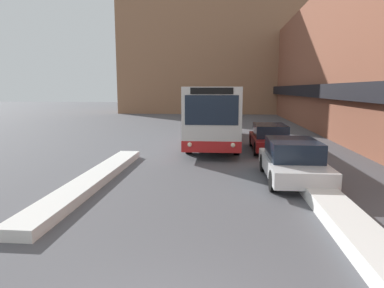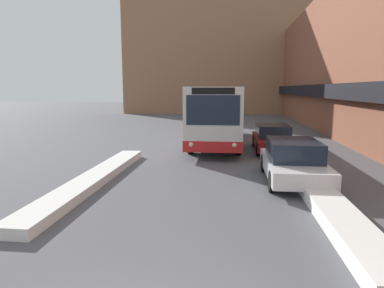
{
  "view_description": "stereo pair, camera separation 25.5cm",
  "coord_description": "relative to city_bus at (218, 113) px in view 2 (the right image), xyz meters",
  "views": [
    {
      "loc": [
        0.75,
        -3.37,
        3.18
      ],
      "look_at": [
        -0.33,
        8.54,
        1.26
      ],
      "focal_mm": 32.0,
      "sensor_mm": 36.0,
      "label": 1
    },
    {
      "loc": [
        1.0,
        -3.34,
        3.18
      ],
      "look_at": [
        -0.33,
        8.54,
        1.26
      ],
      "focal_mm": 32.0,
      "sensor_mm": 36.0,
      "label": 2
    }
  ],
  "objects": [
    {
      "name": "city_bus",
      "position": [
        0.0,
        0.0,
        0.0
      ],
      "size": [
        2.64,
        10.92,
        3.28
      ],
      "color": "silver",
      "rests_on": "ground_plane"
    },
    {
      "name": "snow_bank_right",
      "position": [
        3.33,
        -10.83,
        -1.59
      ],
      "size": [
        0.9,
        8.74,
        0.37
      ],
      "color": "silver",
      "rests_on": "ground_plane"
    },
    {
      "name": "parked_car_middle",
      "position": [
        2.93,
        -2.15,
        -1.08
      ],
      "size": [
        1.84,
        4.4,
        1.37
      ],
      "color": "maroon",
      "rests_on": "ground_plane"
    },
    {
      "name": "snow_bank_left",
      "position": [
        -3.87,
        -9.08,
        -1.63
      ],
      "size": [
        0.9,
        9.22,
        0.29
      ],
      "color": "silver",
      "rests_on": "ground_plane"
    },
    {
      "name": "building_row_right",
      "position": [
        9.71,
        7.34,
        3.33
      ],
      "size": [
        5.5,
        60.0,
        10.24
      ],
      "color": "brown",
      "rests_on": "ground_plane"
    },
    {
      "name": "building_backdrop_far",
      "position": [
        -0.27,
        27.91,
        7.07
      ],
      "size": [
        26.0,
        8.0,
        17.7
      ],
      "color": "#996B4C",
      "rests_on": "ground_plane"
    },
    {
      "name": "parked_car_front",
      "position": [
        2.93,
        -8.1,
        -1.05
      ],
      "size": [
        1.92,
        4.32,
        1.43
      ],
      "color": "silver",
      "rests_on": "ground_plane"
    }
  ]
}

